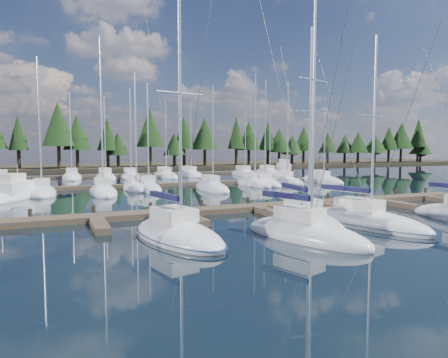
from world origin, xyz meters
name	(u,v)px	position (x,y,z in m)	size (l,w,h in m)	color
ground	(202,194)	(0.00, 30.00, 0.00)	(260.00, 260.00, 0.00)	black
far_shore	(119,166)	(0.00, 90.00, 0.30)	(220.00, 30.00, 0.60)	#332B1C
main_dock	(257,208)	(0.00, 17.36, 0.20)	(44.00, 6.13, 0.90)	brown
back_docks	(158,179)	(0.00, 49.58, 0.20)	(50.00, 21.80, 0.40)	brown
front_sailboat_1	(177,235)	(-8.48, 10.39, 0.28)	(4.90, 8.63, 14.03)	silver
front_sailboat_2	(305,233)	(-2.08, 7.91, 0.31)	(4.83, 8.39, 15.30)	silver
front_sailboat_3	(305,220)	(0.32, 11.37, 0.28)	(3.97, 9.81, 13.05)	silver
front_sailboat_4	(364,222)	(3.44, 9.45, 0.28)	(4.73, 9.60, 12.47)	silver
back_sailboat_rows	(167,180)	(0.24, 45.36, 0.26)	(46.31, 33.20, 17.02)	silver
motor_yacht_left	(14,194)	(-18.11, 32.93, 0.45)	(5.58, 8.42, 4.00)	silver
motor_yacht_right	(284,171)	(26.02, 56.01, 0.49)	(6.32, 9.40, 4.47)	silver
tree_line	(115,136)	(-2.09, 80.15, 7.42)	(182.65, 11.91, 13.61)	black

